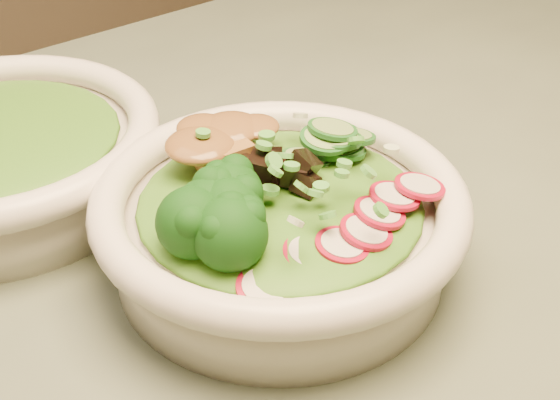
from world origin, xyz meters
TOP-DOWN VIEW (x-y plane):
  - dining_table at (0.00, 0.00)m, footprint 1.20×0.80m
  - salad_bowl at (-0.01, -0.03)m, footprint 0.24×0.24m
  - lettuce_bed at (-0.01, -0.03)m, footprint 0.18×0.18m
  - broccoli_florets at (-0.07, -0.04)m, footprint 0.09×0.08m
  - radish_slices at (-0.00, -0.08)m, footprint 0.10×0.07m
  - cucumber_slices at (0.04, -0.02)m, footprint 0.08×0.08m
  - mushroom_heap at (-0.02, -0.02)m, footprint 0.08×0.08m
  - tofu_cubes at (-0.02, 0.03)m, footprint 0.09×0.08m
  - peanut_sauce at (-0.02, 0.03)m, footprint 0.06×0.05m
  - scallion_garnish at (-0.01, -0.03)m, footprint 0.17×0.17m

SIDE VIEW (x-z plane):
  - dining_table at x=0.00m, z-range 0.26..1.01m
  - salad_bowl at x=-0.01m, z-range 0.75..0.82m
  - lettuce_bed at x=-0.01m, z-range 0.79..0.81m
  - radish_slices at x=0.00m, z-range 0.80..0.82m
  - cucumber_slices at x=0.04m, z-range 0.80..0.83m
  - tofu_cubes at x=-0.02m, z-range 0.80..0.83m
  - mushroom_heap at x=-0.02m, z-range 0.80..0.83m
  - broccoli_florets at x=-0.07m, z-range 0.80..0.84m
  - scallion_garnish at x=-0.01m, z-range 0.81..0.84m
  - peanut_sauce at x=-0.02m, z-range 0.82..0.83m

